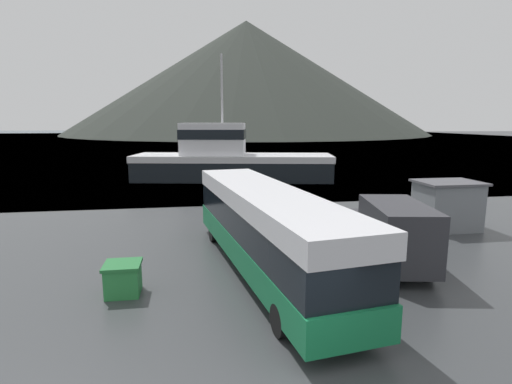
# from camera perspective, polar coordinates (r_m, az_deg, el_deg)

# --- Properties ---
(water_surface) EXTENTS (240.00, 240.00, 0.00)m
(water_surface) POSITION_cam_1_polar(r_m,az_deg,el_deg) (146.74, -8.20, 7.77)
(water_surface) COLOR #3D5160
(water_surface) RESTS_ON ground
(hill_backdrop) EXTENTS (160.17, 160.17, 50.03)m
(hill_backdrop) POSITION_cam_1_polar(r_m,az_deg,el_deg) (190.12, -1.39, 15.93)
(hill_backdrop) COLOR #2D332D
(hill_backdrop) RESTS_ON ground
(tour_bus) EXTENTS (4.32, 13.09, 3.21)m
(tour_bus) POSITION_cam_1_polar(r_m,az_deg,el_deg) (15.00, 1.30, -4.86)
(tour_bus) COLOR #146B3D
(tour_bus) RESTS_ON ground
(delivery_van) EXTENTS (3.04, 6.11, 2.59)m
(delivery_van) POSITION_cam_1_polar(r_m,az_deg,el_deg) (16.80, 18.87, -5.38)
(delivery_van) COLOR #2D2D33
(delivery_van) RESTS_ON ground
(fishing_boat) EXTENTS (19.77, 8.74, 11.90)m
(fishing_boat) POSITION_cam_1_polar(r_m,az_deg,el_deg) (39.17, -3.94, 4.71)
(fishing_boat) COLOR black
(fishing_boat) RESTS_ON water_surface
(storage_bin) EXTENTS (1.19, 1.16, 1.07)m
(storage_bin) POSITION_cam_1_polar(r_m,az_deg,el_deg) (14.22, -18.46, -11.63)
(storage_bin) COLOR #287F3D
(storage_bin) RESTS_ON ground
(dock_kiosk) EXTENTS (3.17, 2.45, 2.57)m
(dock_kiosk) POSITION_cam_1_polar(r_m,az_deg,el_deg) (23.47, 25.61, -1.68)
(dock_kiosk) COLOR slate
(dock_kiosk) RESTS_ON ground
(mooring_bollard) EXTENTS (0.38, 0.38, 0.72)m
(mooring_bollard) POSITION_cam_1_polar(r_m,az_deg,el_deg) (26.42, -1.39, -1.48)
(mooring_bollard) COLOR black
(mooring_bollard) RESTS_ON ground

